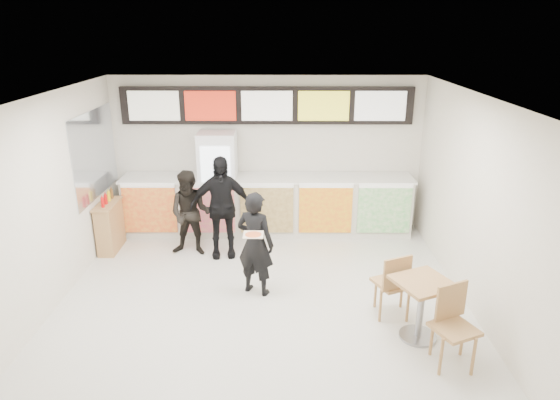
{
  "coord_description": "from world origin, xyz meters",
  "views": [
    {
      "loc": [
        0.29,
        -6.02,
        3.89
      ],
      "look_at": [
        0.25,
        1.2,
        1.34
      ],
      "focal_mm": 32.0,
      "sensor_mm": 36.0,
      "label": 1
    }
  ],
  "objects_px": {
    "drinks_fridge": "(219,184)",
    "customer_mid": "(221,207)",
    "cafe_table": "(422,299)",
    "condiment_ledge": "(110,226)",
    "customer_main": "(255,244)",
    "customer_left": "(190,213)",
    "service_counter": "(267,205)"
  },
  "relations": [
    {
      "from": "drinks_fridge",
      "to": "customer_mid",
      "type": "relative_size",
      "value": 1.1
    },
    {
      "from": "cafe_table",
      "to": "condiment_ledge",
      "type": "bearing_deg",
      "value": 127.01
    },
    {
      "from": "drinks_fridge",
      "to": "customer_main",
      "type": "bearing_deg",
      "value": -70.69
    },
    {
      "from": "condiment_ledge",
      "to": "customer_mid",
      "type": "bearing_deg",
      "value": -6.3
    },
    {
      "from": "customer_left",
      "to": "service_counter",
      "type": "bearing_deg",
      "value": 42.81
    },
    {
      "from": "service_counter",
      "to": "customer_main",
      "type": "bearing_deg",
      "value": -92.7
    },
    {
      "from": "customer_mid",
      "to": "cafe_table",
      "type": "bearing_deg",
      "value": -47.54
    },
    {
      "from": "drinks_fridge",
      "to": "customer_main",
      "type": "relative_size",
      "value": 1.23
    },
    {
      "from": "customer_main",
      "to": "customer_mid",
      "type": "distance_m",
      "value": 1.47
    },
    {
      "from": "customer_main",
      "to": "cafe_table",
      "type": "height_order",
      "value": "customer_main"
    },
    {
      "from": "cafe_table",
      "to": "condiment_ledge",
      "type": "distance_m",
      "value": 5.59
    },
    {
      "from": "customer_main",
      "to": "customer_mid",
      "type": "xyz_separation_m",
      "value": [
        -0.66,
        1.31,
        0.1
      ]
    },
    {
      "from": "customer_left",
      "to": "cafe_table",
      "type": "xyz_separation_m",
      "value": [
        3.39,
        -2.53,
        -0.19
      ]
    },
    {
      "from": "condiment_ledge",
      "to": "service_counter",
      "type": "bearing_deg",
      "value": 15.91
    },
    {
      "from": "customer_left",
      "to": "cafe_table",
      "type": "relative_size",
      "value": 0.89
    },
    {
      "from": "service_counter",
      "to": "customer_mid",
      "type": "distance_m",
      "value": 1.33
    },
    {
      "from": "customer_mid",
      "to": "condiment_ledge",
      "type": "bearing_deg",
      "value": 167.24
    },
    {
      "from": "customer_main",
      "to": "customer_left",
      "type": "distance_m",
      "value": 1.82
    },
    {
      "from": "customer_left",
      "to": "customer_mid",
      "type": "relative_size",
      "value": 0.85
    },
    {
      "from": "customer_main",
      "to": "condiment_ledge",
      "type": "distance_m",
      "value": 3.13
    },
    {
      "from": "customer_main",
      "to": "customer_mid",
      "type": "relative_size",
      "value": 0.89
    },
    {
      "from": "cafe_table",
      "to": "condiment_ledge",
      "type": "xyz_separation_m",
      "value": [
        -4.89,
        2.71,
        -0.12
      ]
    },
    {
      "from": "customer_left",
      "to": "condiment_ledge",
      "type": "bearing_deg",
      "value": 179.58
    },
    {
      "from": "drinks_fridge",
      "to": "customer_mid",
      "type": "bearing_deg",
      "value": -81.13
    },
    {
      "from": "customer_left",
      "to": "customer_mid",
      "type": "xyz_separation_m",
      "value": [
        0.55,
        -0.05,
        0.14
      ]
    },
    {
      "from": "service_counter",
      "to": "condiment_ledge",
      "type": "height_order",
      "value": "service_counter"
    },
    {
      "from": "drinks_fridge",
      "to": "cafe_table",
      "type": "height_order",
      "value": "drinks_fridge"
    },
    {
      "from": "service_counter",
      "to": "drinks_fridge",
      "type": "xyz_separation_m",
      "value": [
        -0.93,
        0.02,
        0.43
      ]
    },
    {
      "from": "customer_left",
      "to": "condiment_ledge",
      "type": "height_order",
      "value": "customer_left"
    },
    {
      "from": "service_counter",
      "to": "customer_mid",
      "type": "relative_size",
      "value": 3.06
    },
    {
      "from": "drinks_fridge",
      "to": "customer_main",
      "type": "height_order",
      "value": "drinks_fridge"
    },
    {
      "from": "service_counter",
      "to": "customer_left",
      "type": "xyz_separation_m",
      "value": [
        -1.32,
        -0.98,
        0.2
      ]
    }
  ]
}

